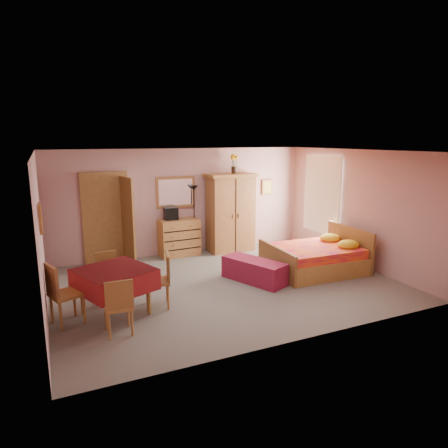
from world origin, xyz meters
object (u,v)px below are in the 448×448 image
dining_table (115,292)px  chair_west (67,293)px  stereo (171,214)px  chest_of_drawers (179,238)px  sunflower_vase (234,164)px  bed (314,251)px  wardrobe (231,213)px  wall_mirror (176,192)px  bench (254,271)px  floor_lamp (194,220)px  chair_north (109,276)px  chair_east (157,281)px  chair_south (118,305)px

dining_table → chair_west: chair_west is taller
stereo → dining_table: 3.45m
chest_of_drawers → chair_west: bearing=-136.3°
sunflower_vase → chest_of_drawers: bearing=177.9°
chest_of_drawers → sunflower_vase: sunflower_vase is taller
chest_of_drawers → bed: bearing=-47.9°
chest_of_drawers → dining_table: bearing=-127.8°
wardrobe → wall_mirror: bearing=164.5°
wardrobe → dining_table: wardrobe is taller
wardrobe → bench: wardrobe is taller
floor_lamp → wall_mirror: bearing=160.3°
chair_north → chair_west: size_ratio=0.85×
wardrobe → chair_north: 3.92m
floor_lamp → chair_east: (-1.72, -2.83, -0.39)m
sunflower_vase → chair_north: size_ratio=0.57×
sunflower_vase → wardrobe: bearing=-154.5°
stereo → chair_north: (-1.81, -2.14, -0.64)m
chair_north → chair_east: 0.97m
chair_north → chair_east: bearing=127.2°
sunflower_vase → stereo: bearing=176.6°
wardrobe → chair_west: 4.93m
bed → chest_of_drawers: bearing=136.8°
stereo → chair_north: size_ratio=0.38×
sunflower_vase → bench: size_ratio=0.36×
wardrobe → sunflower_vase: (0.11, 0.05, 1.23)m
stereo → chair_north: bearing=-130.2°
wardrobe → chair_north: size_ratio=2.35×
wall_mirror → chair_north: 3.25m
stereo → bench: size_ratio=0.24×
chest_of_drawers → bed: chest_of_drawers is taller
wall_mirror → sunflower_vase: size_ratio=2.04×
dining_table → chair_east: (0.71, 0.04, 0.08)m
wardrobe → chair_west: wardrobe is taller
dining_table → chair_west: 0.74m
dining_table → wardrobe: bearing=38.9°
floor_lamp → wardrobe: bearing=-10.2°
chest_of_drawers → chair_north: chest_of_drawers is taller
chair_south → chair_north: bearing=87.8°
sunflower_vase → bench: sunflower_vase is taller
chair_north → chair_west: 1.05m
sunflower_vase → dining_table: size_ratio=0.45×
stereo → chair_south: bearing=-118.2°
bed → dining_table: (-4.30, -0.48, -0.06)m
stereo → chair_north: 2.87m
wardrobe → bench: 2.45m
wall_mirror → chair_south: 4.38m
chest_of_drawers → stereo: (-0.18, 0.04, 0.60)m
chest_of_drawers → wall_mirror: (0.00, 0.21, 1.10)m
wall_mirror → dining_table: bearing=-121.0°
wall_mirror → sunflower_vase: 1.62m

